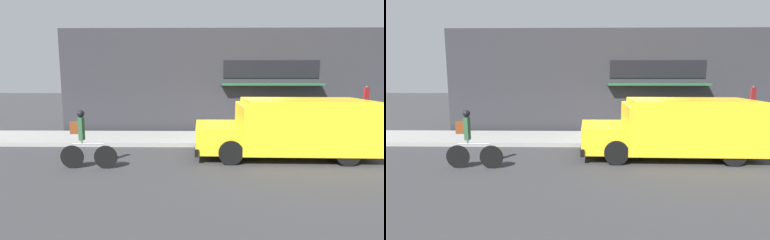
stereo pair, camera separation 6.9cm
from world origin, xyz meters
TOP-DOWN VIEW (x-y plane):
  - ground_plane at (0.00, 0.00)m, footprint 70.00×70.00m
  - sidewalk at (0.00, 1.27)m, footprint 28.00×2.54m
  - storefront at (0.05, 2.93)m, footprint 16.41×0.74m
  - school_bus at (1.41, -1.27)m, footprint 5.85×2.81m
  - cyclist at (-5.12, -2.69)m, footprint 1.71×0.21m
  - stop_sign_post at (4.98, 0.72)m, footprint 0.45×0.45m

SIDE VIEW (x-z plane):
  - ground_plane at x=0.00m, z-range 0.00..0.00m
  - sidewalk at x=0.00m, z-range 0.00..0.16m
  - cyclist at x=-5.12m, z-range -0.04..1.72m
  - school_bus at x=1.41m, z-range 0.04..2.01m
  - stop_sign_post at x=4.98m, z-range 0.54..2.72m
  - storefront at x=0.05m, z-range 0.01..4.92m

